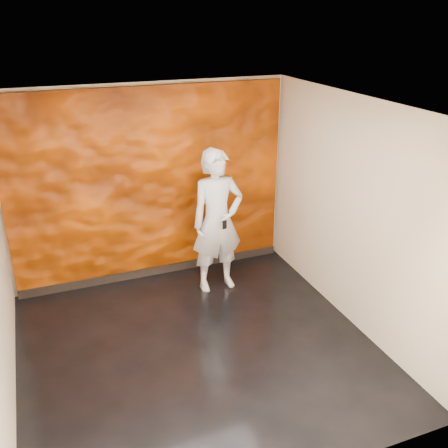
% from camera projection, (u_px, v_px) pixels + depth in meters
% --- Properties ---
extents(room, '(4.02, 4.02, 2.81)m').
position_uv_depth(room, '(195.00, 241.00, 5.31)').
color(room, black).
rests_on(room, ground).
extents(feature_wall, '(3.90, 0.06, 2.75)m').
position_uv_depth(feature_wall, '(151.00, 186.00, 6.99)').
color(feature_wall, '#C34800').
rests_on(feature_wall, ground).
extents(baseboard, '(3.90, 0.04, 0.12)m').
position_uv_depth(baseboard, '(157.00, 270.00, 7.48)').
color(baseboard, black).
rests_on(baseboard, ground).
extents(man, '(0.75, 0.51, 2.02)m').
position_uv_depth(man, '(217.00, 221.00, 6.78)').
color(man, '#A8ACB7').
rests_on(man, ground).
extents(phone, '(0.07, 0.03, 0.12)m').
position_uv_depth(phone, '(225.00, 225.00, 6.50)').
color(phone, black).
rests_on(phone, man).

